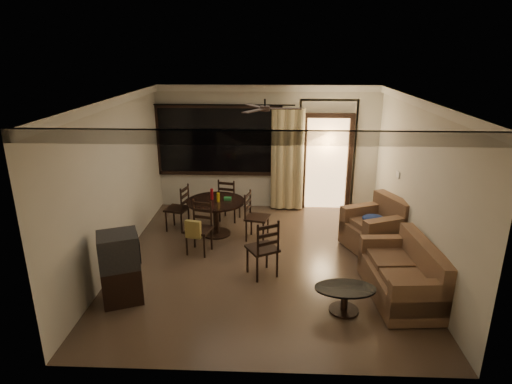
{
  "coord_description": "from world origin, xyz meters",
  "views": [
    {
      "loc": [
        0.15,
        -6.75,
        3.54
      ],
      "look_at": [
        -0.15,
        0.2,
        1.2
      ],
      "focal_mm": 30.0,
      "sensor_mm": 36.0,
      "label": 1
    }
  ],
  "objects_px": {
    "dining_chair_east": "(257,226)",
    "side_chair": "(263,259)",
    "sofa": "(405,277)",
    "dining_chair_north": "(230,208)",
    "coffee_table": "(345,295)",
    "dining_chair_south": "(199,237)",
    "tv_cabinet": "(120,268)",
    "dining_chair_west": "(178,217)",
    "dining_table": "(216,208)",
    "armchair": "(377,229)"
  },
  "relations": [
    {
      "from": "dining_chair_east",
      "to": "side_chair",
      "type": "bearing_deg",
      "value": -159.78
    },
    {
      "from": "sofa",
      "to": "side_chair",
      "type": "xyz_separation_m",
      "value": [
        -2.12,
        0.56,
        -0.04
      ]
    },
    {
      "from": "dining_chair_north",
      "to": "coffee_table",
      "type": "distance_m",
      "value": 3.87
    },
    {
      "from": "dining_chair_south",
      "to": "sofa",
      "type": "relative_size",
      "value": 0.58
    },
    {
      "from": "dining_chair_north",
      "to": "tv_cabinet",
      "type": "distance_m",
      "value": 3.44
    },
    {
      "from": "dining_chair_west",
      "to": "tv_cabinet",
      "type": "relative_size",
      "value": 0.89
    },
    {
      "from": "dining_chair_east",
      "to": "tv_cabinet",
      "type": "bearing_deg",
      "value": 153.67
    },
    {
      "from": "dining_table",
      "to": "dining_chair_west",
      "type": "distance_m",
      "value": 0.88
    },
    {
      "from": "side_chair",
      "to": "tv_cabinet",
      "type": "bearing_deg",
      "value": -6.99
    },
    {
      "from": "sofa",
      "to": "side_chair",
      "type": "distance_m",
      "value": 2.19
    },
    {
      "from": "dining_chair_north",
      "to": "dining_chair_west",
      "type": "bearing_deg",
      "value": 43.24
    },
    {
      "from": "tv_cabinet",
      "to": "coffee_table",
      "type": "distance_m",
      "value": 3.23
    },
    {
      "from": "dining_chair_north",
      "to": "coffee_table",
      "type": "relative_size",
      "value": 1.11
    },
    {
      "from": "dining_chair_south",
      "to": "dining_chair_north",
      "type": "relative_size",
      "value": 1.0
    },
    {
      "from": "dining_chair_east",
      "to": "dining_chair_south",
      "type": "relative_size",
      "value": 1.0
    },
    {
      "from": "sofa",
      "to": "side_chair",
      "type": "relative_size",
      "value": 1.64
    },
    {
      "from": "dining_chair_north",
      "to": "dining_table",
      "type": "bearing_deg",
      "value": 90.13
    },
    {
      "from": "dining_chair_west",
      "to": "side_chair",
      "type": "relative_size",
      "value": 0.95
    },
    {
      "from": "dining_table",
      "to": "dining_chair_east",
      "type": "bearing_deg",
      "value": -13.98
    },
    {
      "from": "side_chair",
      "to": "dining_chair_east",
      "type": "bearing_deg",
      "value": -112.55
    },
    {
      "from": "tv_cabinet",
      "to": "dining_chair_east",
      "type": "bearing_deg",
      "value": 27.22
    },
    {
      "from": "dining_chair_south",
      "to": "dining_chair_east",
      "type": "bearing_deg",
      "value": 45.7
    },
    {
      "from": "sofa",
      "to": "side_chair",
      "type": "height_order",
      "value": "side_chair"
    },
    {
      "from": "sofa",
      "to": "coffee_table",
      "type": "height_order",
      "value": "sofa"
    },
    {
      "from": "dining_table",
      "to": "dining_chair_west",
      "type": "xyz_separation_m",
      "value": [
        -0.81,
        0.2,
        -0.28
      ]
    },
    {
      "from": "dining_chair_east",
      "to": "dining_chair_north",
      "type": "relative_size",
      "value": 1.0
    },
    {
      "from": "dining_chair_south",
      "to": "dining_chair_west",
      "type": "bearing_deg",
      "value": 134.3
    },
    {
      "from": "sofa",
      "to": "armchair",
      "type": "height_order",
      "value": "armchair"
    },
    {
      "from": "armchair",
      "to": "side_chair",
      "type": "height_order",
      "value": "side_chair"
    },
    {
      "from": "dining_chair_east",
      "to": "sofa",
      "type": "height_order",
      "value": "dining_chair_east"
    },
    {
      "from": "sofa",
      "to": "dining_chair_west",
      "type": "bearing_deg",
      "value": 144.29
    },
    {
      "from": "dining_chair_west",
      "to": "side_chair",
      "type": "height_order",
      "value": "side_chair"
    },
    {
      "from": "sofa",
      "to": "armchair",
      "type": "xyz_separation_m",
      "value": [
        -0.03,
        1.65,
        0.05
      ]
    },
    {
      "from": "tv_cabinet",
      "to": "coffee_table",
      "type": "bearing_deg",
      "value": -25.24
    },
    {
      "from": "tv_cabinet",
      "to": "armchair",
      "type": "bearing_deg",
      "value": 2.34
    },
    {
      "from": "dining_chair_north",
      "to": "sofa",
      "type": "distance_m",
      "value": 4.12
    },
    {
      "from": "tv_cabinet",
      "to": "dining_chair_west",
      "type": "bearing_deg",
      "value": 61.85
    },
    {
      "from": "dining_chair_south",
      "to": "dining_chair_north",
      "type": "distance_m",
      "value": 1.64
    },
    {
      "from": "coffee_table",
      "to": "dining_chair_north",
      "type": "bearing_deg",
      "value": 120.42
    },
    {
      "from": "armchair",
      "to": "coffee_table",
      "type": "xyz_separation_m",
      "value": [
        -0.91,
        -2.06,
        -0.14
      ]
    },
    {
      "from": "dining_table",
      "to": "armchair",
      "type": "xyz_separation_m",
      "value": [
        3.05,
        -0.51,
        -0.17
      ]
    },
    {
      "from": "dining_chair_west",
      "to": "dining_chair_east",
      "type": "bearing_deg",
      "value": 90.0
    },
    {
      "from": "dining_chair_south",
      "to": "coffee_table",
      "type": "relative_size",
      "value": 1.11
    },
    {
      "from": "coffee_table",
      "to": "tv_cabinet",
      "type": "bearing_deg",
      "value": 177.32
    },
    {
      "from": "tv_cabinet",
      "to": "side_chair",
      "type": "xyz_separation_m",
      "value": [
        2.04,
        0.82,
        -0.24
      ]
    },
    {
      "from": "dining_chair_east",
      "to": "tv_cabinet",
      "type": "distance_m",
      "value": 2.92
    },
    {
      "from": "dining_chair_south",
      "to": "dining_chair_north",
      "type": "height_order",
      "value": "same"
    },
    {
      "from": "tv_cabinet",
      "to": "coffee_table",
      "type": "relative_size",
      "value": 1.24
    },
    {
      "from": "dining_table",
      "to": "tv_cabinet",
      "type": "distance_m",
      "value": 2.65
    },
    {
      "from": "armchair",
      "to": "side_chair",
      "type": "xyz_separation_m",
      "value": [
        -2.09,
        -1.1,
        -0.09
      ]
    }
  ]
}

